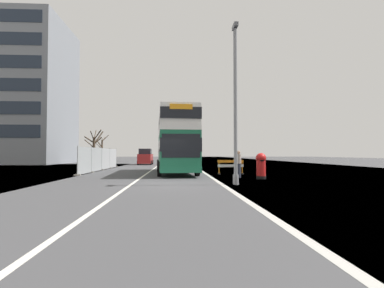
{
  "coord_description": "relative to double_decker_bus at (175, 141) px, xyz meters",
  "views": [
    {
      "loc": [
        0.13,
        -15.22,
        1.53
      ],
      "look_at": [
        1.29,
        5.84,
        2.2
      ],
      "focal_mm": 28.38,
      "sensor_mm": 36.0,
      "label": 1
    }
  ],
  "objects": [
    {
      "name": "ground",
      "position": [
        0.45,
        -8.64,
        -2.56
      ],
      "size": [
        140.0,
        280.0,
        0.1
      ],
      "color": "#424244"
    },
    {
      "name": "double_decker_bus",
      "position": [
        0.0,
        0.0,
        0.0
      ],
      "size": [
        3.33,
        11.22,
        4.71
      ],
      "color": "#196042",
      "rests_on": "ground"
    },
    {
      "name": "lamppost_foreground",
      "position": [
        2.97,
        -9.22,
        1.26
      ],
      "size": [
        0.29,
        0.7,
        7.99
      ],
      "color": "gray",
      "rests_on": "ground"
    },
    {
      "name": "red_pillar_postbox",
      "position": [
        5.19,
        -5.89,
        -1.65
      ],
      "size": [
        0.62,
        0.62,
        1.57
      ],
      "color": "black",
      "rests_on": "ground"
    },
    {
      "name": "roadworks_barrier",
      "position": [
        4.1,
        -1.66,
        -1.84
      ],
      "size": [
        1.96,
        0.59,
        1.05
      ],
      "color": "orange",
      "rests_on": "ground"
    },
    {
      "name": "construction_site_fence",
      "position": [
        -6.72,
        4.02,
        -1.52
      ],
      "size": [
        0.44,
        13.8,
        2.08
      ],
      "color": "#A8AAAD",
      "rests_on": "ground"
    },
    {
      "name": "car_oncoming_near",
      "position": [
        -4.19,
        18.74,
        -1.47
      ],
      "size": [
        1.97,
        4.45,
        2.21
      ],
      "color": "maroon",
      "rests_on": "ground"
    },
    {
      "name": "car_receding_mid",
      "position": [
        -0.52,
        26.04,
        -1.46
      ],
      "size": [
        2.01,
        4.49,
        2.24
      ],
      "color": "silver",
      "rests_on": "ground"
    },
    {
      "name": "car_receding_far",
      "position": [
        -0.15,
        34.7,
        -1.44
      ],
      "size": [
        1.93,
        4.32,
        2.27
      ],
      "color": "navy",
      "rests_on": "ground"
    },
    {
      "name": "bare_tree_far_verge_near",
      "position": [
        -11.75,
        20.62,
        0.09
      ],
      "size": [
        2.81,
        3.18,
        5.05
      ],
      "color": "#4C3D2D",
      "rests_on": "ground"
    },
    {
      "name": "bare_tree_far_verge_mid",
      "position": [
        -14.66,
        37.41,
        0.01
      ],
      "size": [
        2.56,
        2.92,
        5.27
      ],
      "color": "#4C3D2D",
      "rests_on": "ground"
    },
    {
      "name": "pedestrian_at_kerb",
      "position": [
        4.01,
        -4.95,
        -1.64
      ],
      "size": [
        0.34,
        0.34,
        1.72
      ],
      "color": "#2D3342",
      "rests_on": "ground"
    }
  ]
}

